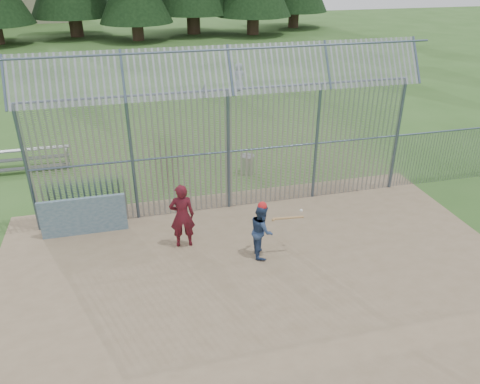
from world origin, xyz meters
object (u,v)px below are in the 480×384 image
object	(u,v)px
batter	(262,230)
bleacher	(29,160)
dugout_wall	(84,216)
trash_can	(247,164)
onlooker	(182,216)

from	to	relation	value
batter	bleacher	bearing A→B (deg)	49.42
dugout_wall	bleacher	distance (m)	6.00
trash_can	bleacher	world-z (taller)	trash_can
dugout_wall	bleacher	world-z (taller)	dugout_wall
bleacher	onlooker	bearing A→B (deg)	-53.47
onlooker	dugout_wall	bearing A→B (deg)	-20.73
dugout_wall	trash_can	world-z (taller)	dugout_wall
dugout_wall	batter	bearing A→B (deg)	-26.10
batter	onlooker	xyz separation A→B (m)	(-2.05, 1.02, 0.19)
batter	bleacher	distance (m)	10.68
onlooker	bleacher	world-z (taller)	onlooker
onlooker	bleacher	distance (m)	8.59
batter	trash_can	xyz separation A→B (m)	(1.04, 5.43, -0.43)
batter	trash_can	size ratio (longest dim) A/B	1.92
bleacher	trash_can	bearing A→B (deg)	-16.81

